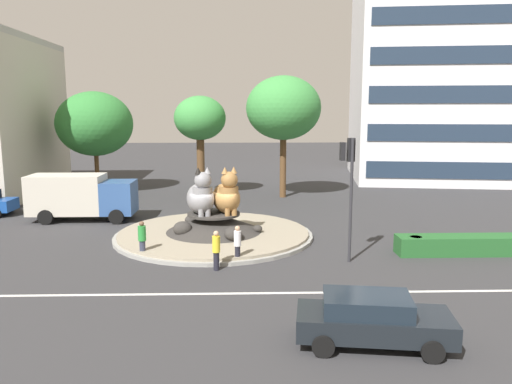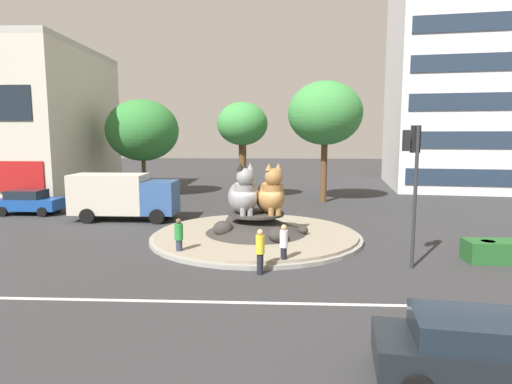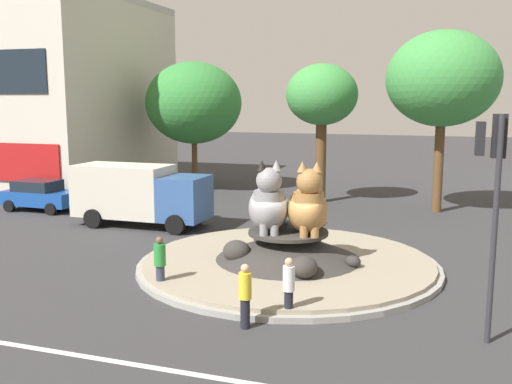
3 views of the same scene
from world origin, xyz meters
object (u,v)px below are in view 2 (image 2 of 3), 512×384
Objects in this scene: cat_statue_grey at (243,195)px; office_tower at (496,57)px; pedestrian_green_shirt at (179,237)px; sedan_on_far_lane at (484,350)px; hatchback_near_shophouse at (29,202)px; pedestrian_yellow_shirt at (260,250)px; third_tree_left at (242,125)px; delivery_box_truck at (123,195)px; broadleaf_tree_behind_island at (142,130)px; pedestrian_white_shirt at (284,244)px; cat_statue_tabby at (271,195)px; litter_bin at (487,252)px; second_tree_near_tower at (325,114)px; traffic_light_mast at (414,165)px.

cat_statue_grey is 0.11× the size of office_tower.
pedestrian_green_shirt is 0.37× the size of sedan_on_far_lane.
office_tower is 43.76m from hatchback_near_shophouse.
office_tower is at bearing 70.51° from pedestrian_yellow_shirt.
third_tree_left is 4.62× the size of pedestrian_green_shirt.
broadleaf_tree_behind_island is at bearing 100.76° from delivery_box_truck.
sedan_on_far_lane is (3.99, -8.06, -0.12)m from pedestrian_white_shirt.
delivery_box_truck is (-13.84, 17.22, 0.78)m from sedan_on_far_lane.
cat_statue_tabby is 3.04× the size of litter_bin.
third_tree_left is at bearing -11.12° from broadleaf_tree_behind_island.
cat_statue_tabby is 14.05m from second_tree_near_tower.
pedestrian_white_shirt is at bearing 87.55° from traffic_light_mast.
office_tower is at bearing 72.28° from sedan_on_far_lane.
office_tower is 32.54m from litter_bin.
second_tree_near_tower is 19.03m from pedestrian_green_shirt.
third_tree_left reaches higher than hatchback_near_shophouse.
pedestrian_green_shirt is at bearing -125.74° from office_tower.
cat_statue_grey is 0.31× the size of second_tree_near_tower.
third_tree_left is at bearing 51.49° from pedestrian_white_shirt.
traffic_light_mast reaches higher than sedan_on_far_lane.
broadleaf_tree_behind_island reaches higher than hatchback_near_shophouse.
pedestrian_white_shirt is (0.60, -4.65, -1.36)m from cat_statue_tabby.
sedan_on_far_lane is at bearing -74.90° from third_tree_left.
office_tower reaches higher than broadleaf_tree_behind_island.
third_tree_left is 27.74m from sedan_on_far_lane.
pedestrian_yellow_shirt is at bearing 179.48° from pedestrian_white_shirt.
third_tree_left reaches higher than cat_statue_grey.
office_tower is at bearing 116.42° from cat_statue_grey.
hatchback_near_shophouse is at bearing -151.80° from third_tree_left.
second_tree_near_tower is 26.07m from sedan_on_far_lane.
cat_statue_grey reaches higher than pedestrian_yellow_shirt.
second_tree_near_tower is 5.43× the size of pedestrian_yellow_shirt.
third_tree_left is (-8.10, 18.09, 2.02)m from traffic_light_mast.
cat_statue_grey reaches higher than litter_bin.
broadleaf_tree_behind_island is 0.88× the size of second_tree_near_tower.
third_tree_left reaches higher than pedestrian_white_shirt.
broadleaf_tree_behind_island is 28.31m from litter_bin.
sedan_on_far_lane is 10.12m from litter_bin.
pedestrian_yellow_shirt is at bearing -119.48° from office_tower.
cat_statue_tabby is 17.49m from hatchback_near_shophouse.
cat_statue_grey is 0.72× the size of hatchback_near_shophouse.
hatchback_near_shophouse is (-13.80, -7.40, -5.26)m from third_tree_left.
office_tower reaches higher than delivery_box_truck.
cat_statue_grey is at bearing 53.97° from traffic_light_mast.
pedestrian_white_shirt is (4.48, -1.06, 0.01)m from pedestrian_green_shirt.
cat_statue_tabby is 0.43× the size of delivery_box_truck.
sedan_on_far_lane is (5.97, -12.55, -1.48)m from cat_statue_grey.
second_tree_near_tower is at bearing 18.05° from hatchback_near_shophouse.
office_tower is 41.94m from sedan_on_far_lane.
second_tree_near_tower is 1.19× the size of third_tree_left.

